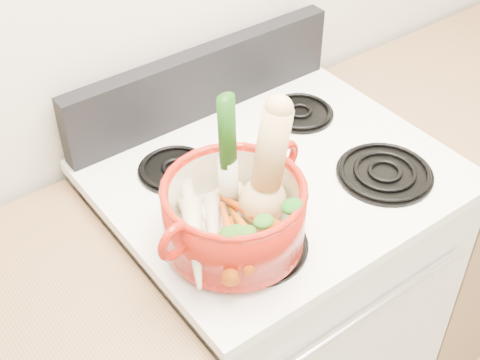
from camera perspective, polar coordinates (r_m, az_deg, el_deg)
stove_body at (r=1.91m, az=2.61°, el=-10.57°), size 0.76×0.65×0.92m
cooktop at (r=1.56m, az=3.13°, el=0.36°), size 0.78×0.67×0.03m
control_backsplash at (r=1.70m, az=-3.19°, el=8.36°), size 0.76×0.05×0.18m
oven_handle at (r=1.51m, az=11.19°, el=-10.89°), size 0.60×0.02×0.02m
burner_front_left at (r=1.37m, az=1.19°, el=-5.44°), size 0.22×0.22×0.02m
burner_front_right at (r=1.57m, az=12.26°, el=0.66°), size 0.22×0.22×0.02m
burner_back_left at (r=1.55m, az=-5.56°, el=1.01°), size 0.17×0.17×0.02m
burner_back_right at (r=1.73m, az=5.14°, el=5.81°), size 0.17×0.17×0.02m
dutch_oven at (r=1.32m, az=-0.52°, el=-2.95°), size 0.34×0.34×0.14m
pot_handle_left at (r=1.20m, az=-5.60°, el=-5.26°), size 0.08×0.03×0.08m
pot_handle_right at (r=1.38m, az=3.87°, el=1.94°), size 0.08×0.03×0.08m
squash at (r=1.29m, az=2.04°, el=0.99°), size 0.16×0.13×0.27m
leek at (r=1.30m, az=-1.02°, el=2.16°), size 0.06×0.06×0.28m
ginger at (r=1.39m, az=-0.99°, el=-1.36°), size 0.09×0.07×0.04m
parsnip_0 at (r=1.33m, az=-3.27°, el=-3.83°), size 0.05×0.20×0.05m
parsnip_1 at (r=1.30m, az=-2.30°, el=-4.60°), size 0.13×0.18×0.05m
parsnip_2 at (r=1.33m, az=-2.99°, el=-3.02°), size 0.04×0.18×0.06m
parsnip_3 at (r=1.26m, az=-3.88°, el=-5.29°), size 0.14×0.20×0.06m
parsnip_4 at (r=1.33m, az=-4.17°, el=-2.34°), size 0.11×0.19×0.05m
carrot_0 at (r=1.32m, az=0.32°, el=-4.21°), size 0.06×0.16×0.04m
carrot_1 at (r=1.27m, az=-0.79°, el=-5.90°), size 0.12×0.15×0.05m
carrot_2 at (r=1.32m, az=1.31°, el=-3.19°), size 0.09×0.19×0.05m
carrot_3 at (r=1.27m, az=0.01°, el=-5.76°), size 0.07×0.13×0.04m
carrot_4 at (r=1.28m, az=-1.00°, el=-4.27°), size 0.09×0.14×0.04m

